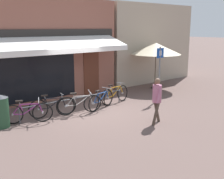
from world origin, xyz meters
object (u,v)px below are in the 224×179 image
Objects in this scene: bicycle_purple at (28,113)px; litter_bin at (0,111)px; bicycle_black at (52,107)px; pedestrian_adult at (157,96)px; parking_sign at (160,68)px; bicycle_silver at (80,104)px; bicycle_orange at (115,95)px; bicycle_blue at (101,100)px; cafe_parasol at (156,49)px.

bicycle_purple is 0.90m from litter_bin.
bicycle_black is 1.04× the size of pedestrian_adult.
parking_sign reaches higher than bicycle_black.
bicycle_orange is at bearing 27.97° from bicycle_silver.
bicycle_black is at bearing 154.63° from bicycle_blue.
bicycle_black is 1.02× the size of bicycle_blue.
cafe_parasol is at bearing 45.85° from pedestrian_adult.
cafe_parasol reaches higher than bicycle_blue.
bicycle_blue is at bearing 20.70° from bicycle_silver.
litter_bin is 0.46× the size of parking_sign.
parking_sign is at bearing -34.35° from bicycle_orange.
bicycle_orange is at bearing 156.51° from parking_sign.
bicycle_silver is at bearing 20.61° from bicycle_purple.
bicycle_purple is 0.95× the size of bicycle_silver.
bicycle_silver is 0.70× the size of parking_sign.
bicycle_black is 5.21m from parking_sign.
bicycle_silver reaches higher than bicycle_orange.
bicycle_silver is 2.07m from bicycle_orange.
pedestrian_adult is 6.00m from cafe_parasol.
cafe_parasol is at bearing 6.12° from litter_bin.
bicycle_purple is 0.96× the size of bicycle_black.
pedestrian_adult reaches higher than bicycle_black.
litter_bin is at bearing -168.14° from bicycle_purple.
bicycle_blue is 1.02m from bicycle_orange.
cafe_parasol reaches higher than bicycle_black.
bicycle_orange is (3.08, 0.00, 0.01)m from bicycle_black.
bicycle_blue is at bearing 22.78° from bicycle_purple.
bicycle_blue is at bearing -5.29° from litter_bin.
parking_sign is (2.92, -0.56, 1.13)m from bicycle_blue.
cafe_parasol reaches higher than litter_bin.
bicycle_black is 2.12m from bicycle_blue.
bicycle_orange reaches higher than bicycle_blue.
litter_bin reaches higher than bicycle_purple.
parking_sign is 2.67m from cafe_parasol.
bicycle_purple is 4.54m from pedestrian_adult.
litter_bin is (-0.85, 0.21, 0.18)m from bicycle_purple.
cafe_parasol is at bearing -2.33° from bicycle_blue.
bicycle_purple is 8.10m from cafe_parasol.
bicycle_black is at bearing 133.04° from pedestrian_adult.
bicycle_orange is at bearing -164.82° from cafe_parasol.
pedestrian_adult is 3.36m from parking_sign.
pedestrian_adult is at bearing -112.37° from bicycle_orange.
litter_bin is at bearing -165.35° from bicycle_black.
pedestrian_adult is 1.43× the size of litter_bin.
bicycle_orange is (2.05, 0.31, 0.00)m from bicycle_silver.
bicycle_purple is at bearing -13.82° from litter_bin.
bicycle_purple is 6.17m from parking_sign.
pedestrian_adult is (-0.61, -2.97, 0.61)m from bicycle_orange.
bicycle_purple is at bearing -165.61° from bicycle_silver.
bicycle_blue is at bearing -164.62° from cafe_parasol.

